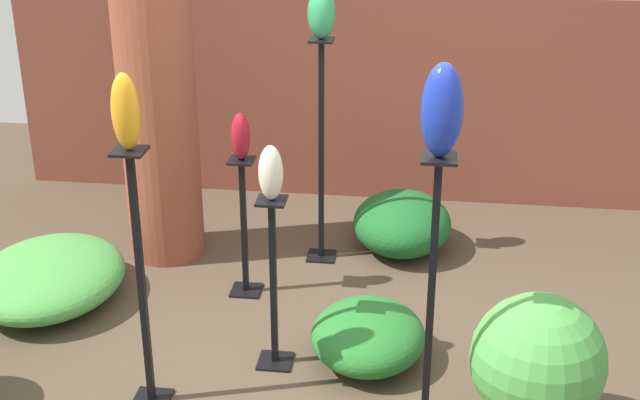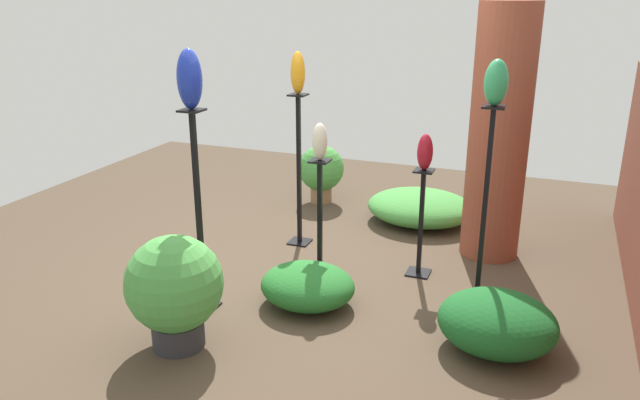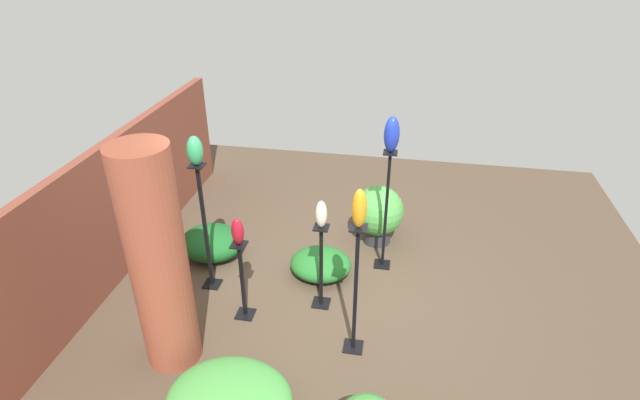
{
  "view_description": "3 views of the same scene",
  "coord_description": "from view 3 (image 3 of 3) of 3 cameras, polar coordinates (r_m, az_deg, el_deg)",
  "views": [
    {
      "loc": [
        0.57,
        -4.26,
        2.98
      ],
      "look_at": [
        0.01,
        0.13,
        1.03
      ],
      "focal_mm": 50.0,
      "sensor_mm": 36.0,
      "label": 1
    },
    {
      "loc": [
        4.38,
        1.85,
        2.4
      ],
      "look_at": [
        -0.23,
        0.07,
        0.7
      ],
      "focal_mm": 35.0,
      "sensor_mm": 36.0,
      "label": 2
    },
    {
      "loc": [
        -4.62,
        -0.73,
        3.84
      ],
      "look_at": [
        0.28,
        0.18,
        1.07
      ],
      "focal_mm": 28.0,
      "sensor_mm": 36.0,
      "label": 3
    }
  ],
  "objects": [
    {
      "name": "art_vase_ruby",
      "position": [
        5.13,
        -9.4,
        -3.58
      ],
      "size": [
        0.12,
        0.13,
        0.31
      ],
      "primitive_type": "ellipsoid",
      "color": "maroon",
      "rests_on": "pedestal_ruby"
    },
    {
      "name": "brick_wall_back",
      "position": [
        6.44,
        -22.34,
        -1.06
      ],
      "size": [
        5.6,
        0.12,
        1.68
      ],
      "primitive_type": "cube",
      "color": "brown",
      "rests_on": "ground"
    },
    {
      "name": "foliage_bed_east",
      "position": [
        6.19,
        0.09,
        -7.31
      ],
      "size": [
        0.66,
        0.76,
        0.32
      ],
      "primitive_type": "ellipsoid",
      "color": "#236B28",
      "rests_on": "ground"
    },
    {
      "name": "art_vase_jade",
      "position": [
        5.38,
        -14.11,
        5.49
      ],
      "size": [
        0.18,
        0.17,
        0.33
      ],
      "primitive_type": "ellipsoid",
      "color": "#2D9356",
      "rests_on": "pedestal_jade"
    },
    {
      "name": "potted_plant_front_right",
      "position": [
        6.71,
        6.68,
        -1.45
      ],
      "size": [
        0.67,
        0.67,
        0.82
      ],
      "color": "#2D2D33",
      "rests_on": "ground"
    },
    {
      "name": "pedestal_ruby",
      "position": [
        5.52,
        -8.83,
        -9.49
      ],
      "size": [
        0.2,
        0.2,
        0.95
      ],
      "color": "black",
      "rests_on": "ground"
    },
    {
      "name": "pedestal_ivory",
      "position": [
        5.57,
        0.14,
        -8.05
      ],
      "size": [
        0.2,
        0.2,
        1.04
      ],
      "color": "black",
      "rests_on": "ground"
    },
    {
      "name": "art_vase_cobalt",
      "position": [
        5.63,
        8.2,
        7.43
      ],
      "size": [
        0.19,
        0.18,
        0.42
      ],
      "primitive_type": "ellipsoid",
      "color": "#192D9E",
      "rests_on": "pedestal_cobalt"
    },
    {
      "name": "foliage_bed_west",
      "position": [
        4.79,
        -10.34,
        -21.57
      ],
      "size": [
        0.97,
        1.13,
        0.34
      ],
      "primitive_type": "ellipsoid",
      "color": "#479942",
      "rests_on": "ground"
    },
    {
      "name": "brick_pillar",
      "position": [
        4.79,
        -17.99,
        -6.79
      ],
      "size": [
        0.53,
        0.53,
        2.29
      ],
      "primitive_type": "cylinder",
      "color": "brown",
      "rests_on": "ground"
    },
    {
      "name": "ground_plane",
      "position": [
        6.05,
        1.18,
        -10.31
      ],
      "size": [
        8.0,
        8.0,
        0.0
      ],
      "primitive_type": "plane",
      "color": "#4C3D2D"
    },
    {
      "name": "pedestal_amber",
      "position": [
        4.93,
        4.06,
        -10.89
      ],
      "size": [
        0.2,
        0.2,
        1.47
      ],
      "color": "black",
      "rests_on": "ground"
    },
    {
      "name": "pedestal_cobalt",
      "position": [
        6.1,
        7.52,
        -1.82
      ],
      "size": [
        0.2,
        0.2,
        1.58
      ],
      "color": "black",
      "rests_on": "ground"
    },
    {
      "name": "art_vase_amber",
      "position": [
        4.36,
        4.51,
        -0.98
      ],
      "size": [
        0.14,
        0.13,
        0.38
      ],
      "primitive_type": "ellipsoid",
      "color": "orange",
      "rests_on": "pedestal_amber"
    },
    {
      "name": "pedestal_jade",
      "position": [
        5.85,
        -12.92,
        -3.69
      ],
      "size": [
        0.2,
        0.2,
        1.6
      ],
      "color": "black",
      "rests_on": "ground"
    },
    {
      "name": "art_vase_ivory",
      "position": [
        5.17,
        0.15,
        -1.63
      ],
      "size": [
        0.13,
        0.12,
        0.31
      ],
      "primitive_type": "ellipsoid",
      "color": "beige",
      "rests_on": "pedestal_ivory"
    },
    {
      "name": "foliage_bed_center",
      "position": [
        6.64,
        -12.25,
        -4.78
      ],
      "size": [
        0.71,
        0.82,
        0.42
      ],
      "primitive_type": "ellipsoid",
      "color": "#195923",
      "rests_on": "ground"
    }
  ]
}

